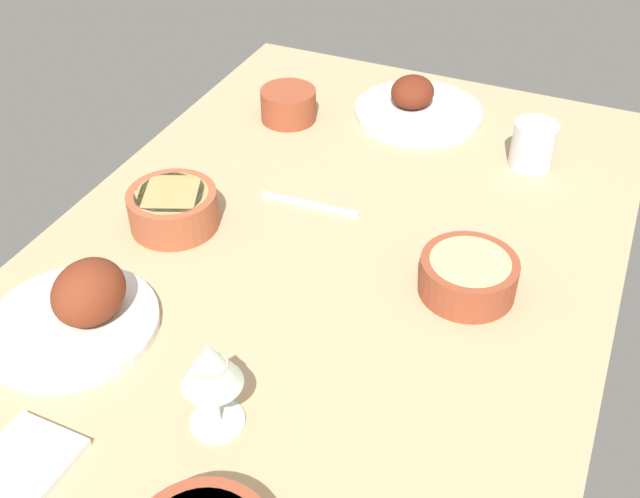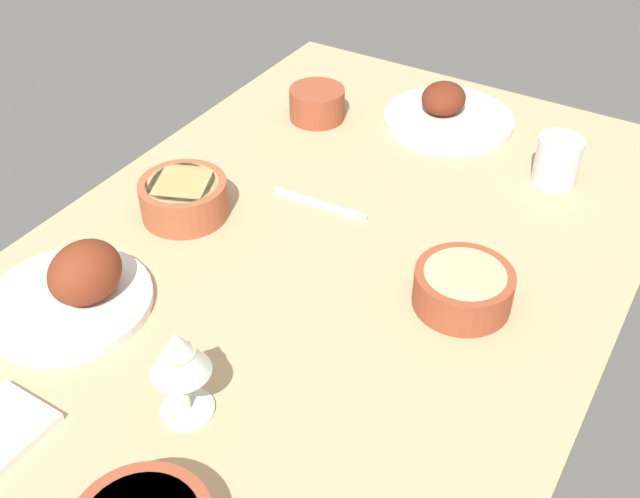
% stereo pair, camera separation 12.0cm
% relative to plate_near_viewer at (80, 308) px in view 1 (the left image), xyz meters
% --- Properties ---
extents(dining_table, '(1.40, 0.90, 0.04)m').
position_rel_plate_near_viewer_xyz_m(dining_table, '(0.27, -0.25, -0.05)').
color(dining_table, tan).
rests_on(dining_table, ground).
extents(plate_near_viewer, '(0.25, 0.25, 0.10)m').
position_rel_plate_near_viewer_xyz_m(plate_near_viewer, '(0.00, 0.00, 0.00)').
color(plate_near_viewer, silver).
rests_on(plate_near_viewer, dining_table).
extents(plate_center_main, '(0.26, 0.26, 0.08)m').
position_rel_plate_near_viewer_xyz_m(plate_center_main, '(0.78, -0.25, -0.01)').
color(plate_center_main, silver).
rests_on(plate_center_main, dining_table).
extents(bowl_pasta, '(0.15, 0.15, 0.06)m').
position_rel_plate_near_viewer_xyz_m(bowl_pasta, '(0.26, 0.01, 0.00)').
color(bowl_pasta, '#A35133').
rests_on(bowl_pasta, dining_table).
extents(bowl_potatoes, '(0.15, 0.15, 0.06)m').
position_rel_plate_near_viewer_xyz_m(bowl_potatoes, '(0.29, -0.48, -0.00)').
color(bowl_potatoes, brown).
rests_on(bowl_potatoes, dining_table).
extents(bowl_soup, '(0.11, 0.11, 0.06)m').
position_rel_plate_near_viewer_xyz_m(bowl_soup, '(0.66, -0.01, 0.00)').
color(bowl_soup, brown).
rests_on(bowl_soup, dining_table).
extents(wine_glass, '(0.08, 0.08, 0.14)m').
position_rel_plate_near_viewer_xyz_m(wine_glass, '(-0.08, -0.26, 0.07)').
color(wine_glass, silver).
rests_on(wine_glass, dining_table).
extents(water_tumbler, '(0.08, 0.08, 0.09)m').
position_rel_plate_near_viewer_xyz_m(water_tumbler, '(0.68, -0.50, 0.01)').
color(water_tumbler, silver).
rests_on(water_tumbler, dining_table).
extents(folded_napkin, '(0.18, 0.11, 0.01)m').
position_rel_plate_near_viewer_xyz_m(folded_napkin, '(-0.26, -0.08, -0.03)').
color(folded_napkin, white).
rests_on(folded_napkin, dining_table).
extents(fork_loose, '(0.02, 0.18, 0.01)m').
position_rel_plate_near_viewer_xyz_m(fork_loose, '(0.40, -0.18, -0.03)').
color(fork_loose, silver).
rests_on(fork_loose, dining_table).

